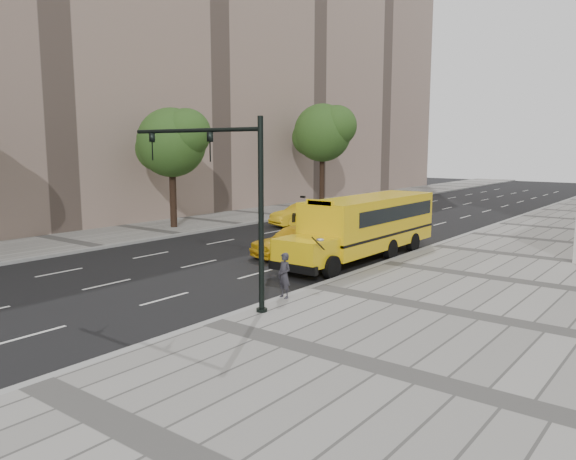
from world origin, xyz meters
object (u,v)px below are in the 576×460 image
Objects in this scene: tree_c at (323,132)px; pedestrian at (284,275)px; school_bus at (368,222)px; traffic_signal at (228,188)px; taxi_near at (296,240)px; taxi_far at (303,215)px; tree_b at (172,142)px.

pedestrian is at bearing -58.32° from tree_c.
tree_c is at bearing 135.65° from pedestrian.
school_bus is at bearing -50.50° from tree_c.
traffic_signal is at bearing -61.39° from tree_c.
taxi_near is at bearing -59.13° from tree_c.
taxi_far is 19.29m from pedestrian.
traffic_signal reaches higher than school_bus.
tree_b reaches higher than pedestrian.
tree_b reaches higher than taxi_near.
pedestrian reaches higher than taxi_far.
pedestrian is 0.25× the size of traffic_signal.
traffic_signal is (15.59, -28.59, -2.59)m from tree_c.
pedestrian is at bearing 61.56° from traffic_signal.
taxi_far is at bearing 138.20° from pedestrian.
taxi_near is (11.94, -2.49, -4.92)m from tree_b.
tree_b is 13.15m from taxi_near.
tree_c is at bearing 135.59° from taxi_far.
pedestrian is 3.73m from traffic_signal.
school_bus is 7.18× the size of pedestrian.
tree_b is 15.45m from school_bus.
taxi_near is at bearing 113.01° from traffic_signal.
taxi_far is 2.91× the size of pedestrian.
tree_b is 1.66× the size of taxi_near.
taxi_far is (5.70, -10.87, -5.91)m from tree_c.
tree_b is 19.62m from pedestrian.
tree_b is 1.24× the size of traffic_signal.
tree_b is at bearing -90.04° from tree_c.
traffic_signal is (-0.96, -1.77, 3.14)m from pedestrian.
school_bus reaches higher than pedestrian.
taxi_near is 0.75× the size of traffic_signal.
school_bus is at bearing 49.70° from taxi_near.
tree_c reaches higher than traffic_signal.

